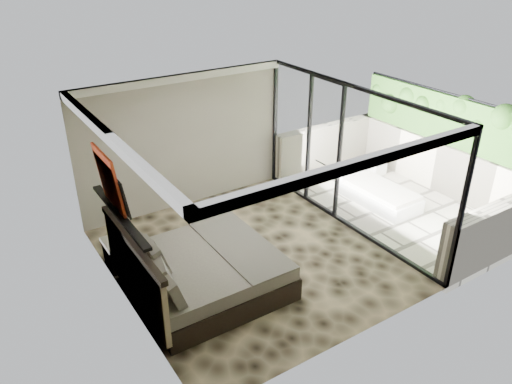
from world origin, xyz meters
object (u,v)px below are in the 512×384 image
bed (200,272)px  ottoman (374,165)px  nightstand (121,252)px  lounger (378,193)px  table_lamp (117,221)px

bed → ottoman: bearing=17.5°
nightstand → lounger: bearing=-11.2°
bed → lounger: size_ratio=1.33×
lounger → nightstand: bearing=171.8°
nightstand → table_lamp: bearing=56.9°
bed → lounger: (4.63, 0.66, -0.16)m
ottoman → lounger: (-0.99, -1.11, -0.01)m
table_lamp → lounger: (5.44, -0.74, -0.68)m
nightstand → table_lamp: (0.01, 0.02, 0.62)m
bed → table_lamp: bed is taller
bed → lounger: 4.68m
table_lamp → bed: bearing=-59.9°
ottoman → bed: bearing=-162.5°
nightstand → ottoman: bearing=-0.2°
bed → nightstand: (-0.82, 1.38, -0.10)m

